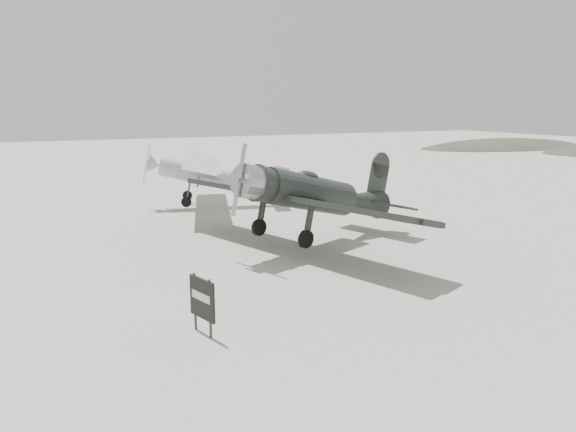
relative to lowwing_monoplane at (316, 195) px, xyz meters
name	(u,v)px	position (x,y,z in m)	size (l,w,h in m)	color
ground	(347,281)	(-1.44, -4.73, -2.06)	(160.00, 160.00, 0.00)	#ABA898
hill_northeast	(505,147)	(48.56, 35.27, -2.06)	(32.00, 16.00, 5.20)	#2E392A
lowwing_monoplane	(316,195)	(0.00, 0.00, 0.00)	(8.78, 12.08, 3.90)	black
highwing_monoplane	(212,172)	(-0.97, 10.07, -0.11)	(7.88, 10.94, 3.12)	#9FA1A4
sign_board	(202,299)	(-6.92, -6.73, -1.17)	(0.33, 1.01, 1.49)	#333333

